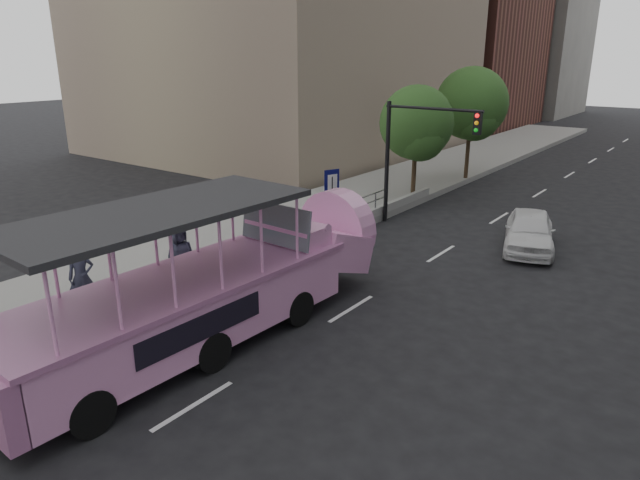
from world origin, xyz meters
TOP-DOWN VIEW (x-y plane):
  - ground at (0.00, 0.00)m, footprint 160.00×160.00m
  - sidewalk at (-5.75, 10.00)m, footprint 5.50×80.00m
  - kerb_wall at (-3.12, 2.00)m, footprint 0.24×30.00m
  - guardrail at (-3.12, 2.00)m, footprint 0.07×22.00m
  - duck_boat at (-0.91, 0.58)m, footprint 3.22×11.47m
  - car at (3.40, 12.45)m, footprint 2.97×4.66m
  - pedestrian_near at (-4.61, -0.98)m, footprint 0.70×0.82m
  - pedestrian_far at (-3.86, 1.86)m, footprint 0.84×1.04m
  - parking_sign at (-3.00, 8.57)m, footprint 0.26×0.62m
  - traffic_signal at (-1.70, 12.50)m, footprint 4.20×0.32m
  - street_tree_near at (-3.30, 15.93)m, footprint 3.52×3.52m
  - street_tree_far at (-3.10, 21.93)m, footprint 3.97×3.97m
  - midrise_stone_b at (-16.00, 64.00)m, footprint 16.00×14.00m

SIDE VIEW (x-z plane):
  - ground at x=0.00m, z-range 0.00..0.00m
  - sidewalk at x=-5.75m, z-range 0.00..0.30m
  - kerb_wall at x=-3.12m, z-range 0.30..0.66m
  - car at x=3.40m, z-range 0.00..1.48m
  - guardrail at x=-3.12m, z-range 0.79..1.50m
  - pedestrian_far at x=-3.86m, z-range 0.30..2.14m
  - pedestrian_near at x=-4.61m, z-range 0.30..2.20m
  - duck_boat at x=-0.91m, z-range -0.49..3.29m
  - parking_sign at x=-3.00m, z-range 0.36..3.28m
  - traffic_signal at x=-1.70m, z-range 0.90..6.10m
  - street_tree_near at x=-3.30m, z-range 0.96..6.68m
  - street_tree_far at x=-3.10m, z-range 1.08..7.53m
  - midrise_stone_b at x=-16.00m, z-range 0.00..20.00m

